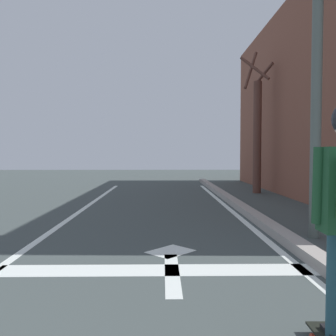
# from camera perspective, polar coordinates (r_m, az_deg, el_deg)

# --- Properties ---
(lane_line_center) EXTENTS (0.12, 20.00, 0.01)m
(lane_line_center) POSITION_cam_1_polar(r_m,az_deg,el_deg) (4.80, -24.44, -13.61)
(lane_line_center) COLOR silver
(lane_line_center) RESTS_ON ground
(lane_line_curbside) EXTENTS (0.12, 20.00, 0.01)m
(lane_line_curbside) POSITION_cam_1_polar(r_m,az_deg,el_deg) (4.69, 19.24, -13.91)
(lane_line_curbside) COLOR silver
(lane_line_curbside) RESTS_ON ground
(stop_bar) EXTENTS (3.58, 0.40, 0.01)m
(stop_bar) POSITION_cam_1_polar(r_m,az_deg,el_deg) (4.12, -1.96, -16.11)
(stop_bar) COLOR silver
(stop_bar) RESTS_ON ground
(lane_arrow_stem) EXTENTS (0.16, 1.40, 0.01)m
(lane_arrow_stem) POSITION_cam_1_polar(r_m,az_deg,el_deg) (4.03, 0.67, -16.53)
(lane_arrow_stem) COLOR silver
(lane_arrow_stem) RESTS_ON ground
(lane_arrow_head) EXTENTS (0.71, 0.71, 0.01)m
(lane_arrow_head) POSITION_cam_1_polar(r_m,az_deg,el_deg) (4.84, 0.39, -13.27)
(lane_arrow_head) COLOR silver
(lane_arrow_head) RESTS_ON ground
(curb_strip) EXTENTS (0.24, 24.00, 0.14)m
(curb_strip) POSITION_cam_1_polar(r_m,az_deg,el_deg) (4.76, 22.15, -12.86)
(curb_strip) COLOR #9C958E
(curb_strip) RESTS_ON ground
(roadside_tree) EXTENTS (1.11, 1.08, 4.72)m
(roadside_tree) POSITION_cam_1_polar(r_m,az_deg,el_deg) (12.02, 14.16, 5.89)
(roadside_tree) COLOR brown
(roadside_tree) RESTS_ON ground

